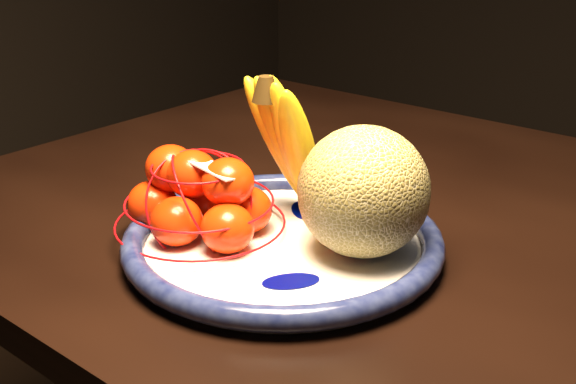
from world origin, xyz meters
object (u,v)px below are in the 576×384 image
Objects in this scene: fruit_bowl at (283,242)px; mandarin_bag at (200,199)px; dining_table at (515,311)px; cantaloupe at (363,192)px; banana_bunch at (291,140)px.

mandarin_bag is (-0.09, -0.03, 0.04)m from fruit_bowl.
dining_table is 0.39m from mandarin_bag.
fruit_bowl is 2.54× the size of cantaloupe.
cantaloupe is 0.19m from mandarin_bag.
mandarin_bag is (-0.17, -0.06, -0.03)m from cantaloupe.
banana_bunch reaches higher than cantaloupe.
dining_table is at bearing 36.44° from fruit_bowl.
fruit_bowl is (-0.22, -0.16, 0.09)m from dining_table.
dining_table is 0.29m from fruit_bowl.
fruit_bowl is at bearing -139.07° from dining_table.
fruit_bowl is 0.10m from mandarin_bag.
banana_bunch is (-0.04, 0.07, 0.09)m from fruit_bowl.
banana_bunch is 0.85× the size of mandarin_bag.
cantaloupe reaches higher than mandarin_bag.
mandarin_bag reaches higher than dining_table.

